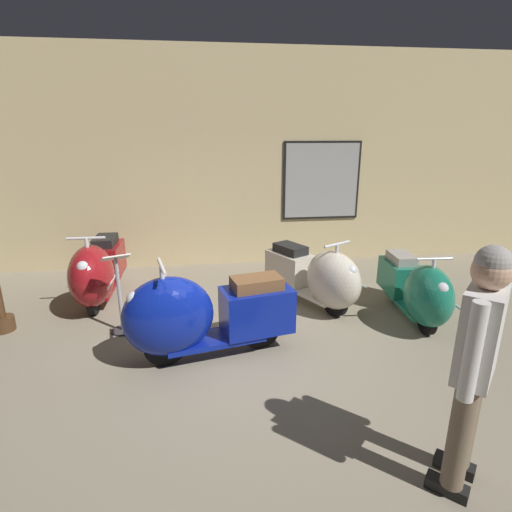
# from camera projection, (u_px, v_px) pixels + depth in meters

# --- Properties ---
(ground_plane) EXTENTS (60.00, 60.00, 0.00)m
(ground_plane) POSITION_uv_depth(u_px,v_px,m) (251.00, 353.00, 4.64)
(ground_plane) COLOR gray
(showroom_back_wall) EXTENTS (18.00, 0.24, 3.78)m
(showroom_back_wall) POSITION_uv_depth(u_px,v_px,m) (228.00, 161.00, 7.27)
(showroom_back_wall) COLOR #CCB784
(showroom_back_wall) RESTS_ON ground
(scooter_0) EXTENTS (0.58, 1.79, 1.09)m
(scooter_0) POSITION_uv_depth(u_px,v_px,m) (97.00, 271.00, 5.81)
(scooter_0) COLOR black
(scooter_0) RESTS_ON ground
(scooter_1) EXTENTS (1.93, 0.90, 1.14)m
(scooter_1) POSITION_uv_depth(u_px,v_px,m) (197.00, 316.00, 4.39)
(scooter_1) COLOR black
(scooter_1) RESTS_ON ground
(scooter_2) EXTENTS (1.22, 1.71, 1.03)m
(scooter_2) POSITION_uv_depth(u_px,v_px,m) (319.00, 277.00, 5.68)
(scooter_2) COLOR black
(scooter_2) RESTS_ON ground
(scooter_3) EXTENTS (0.57, 1.64, 0.99)m
(scooter_3) POSITION_uv_depth(u_px,v_px,m) (418.00, 290.00, 5.26)
(scooter_3) COLOR black
(scooter_3) RESTS_ON ground
(visitor_0) EXTENTS (0.46, 0.47, 1.79)m
(visitor_0) POSITION_uv_depth(u_px,v_px,m) (476.00, 357.00, 2.64)
(visitor_0) COLOR black
(visitor_0) RESTS_ON ground
(info_stanchion) EXTENTS (0.38, 0.33, 1.04)m
(info_stanchion) POSITION_uv_depth(u_px,v_px,m) (120.00, 300.00, 5.01)
(info_stanchion) COLOR #333338
(info_stanchion) RESTS_ON ground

